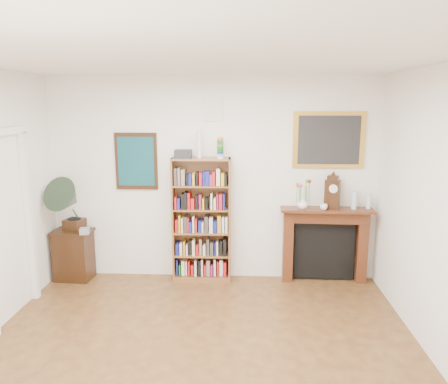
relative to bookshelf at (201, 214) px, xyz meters
name	(u,v)px	position (x,y,z in m)	size (l,w,h in m)	color
room	(191,233)	(0.15, -2.34, 0.44)	(4.51, 5.01, 2.81)	#4C2817
door_casing	(7,211)	(-2.06, -1.14, 0.30)	(0.08, 1.02, 2.17)	white
teal_poster	(136,161)	(-0.90, 0.14, 0.69)	(0.58, 0.04, 0.78)	black
small_picture	(212,109)	(0.15, 0.14, 1.39)	(0.26, 0.04, 0.30)	white
gilt_painting	(329,140)	(1.70, 0.14, 0.99)	(0.95, 0.04, 0.75)	gold
bookshelf	(201,214)	(0.00, 0.00, 0.00)	(0.79, 0.29, 1.98)	brown
side_cabinet	(74,255)	(-1.79, -0.05, -0.60)	(0.52, 0.38, 0.71)	black
fireplace	(325,238)	(1.69, 0.07, -0.35)	(1.25, 0.34, 1.04)	#481D10
gramophone	(69,201)	(-1.77, -0.13, 0.19)	(0.60, 0.69, 0.78)	black
cd_stack	(85,231)	(-1.56, -0.20, -0.21)	(0.12, 0.12, 0.08)	#AFAEBA
mantel_clock	(332,193)	(1.75, 0.02, 0.30)	(0.22, 0.17, 0.45)	black
flower_vase	(303,203)	(1.36, -0.01, 0.16)	(0.14, 0.14, 0.15)	white
teacup	(324,207)	(1.63, -0.06, 0.12)	(0.10, 0.10, 0.08)	white
bottle_left	(354,200)	(2.04, 0.01, 0.21)	(0.07, 0.07, 0.24)	silver
bottle_right	(369,201)	(2.24, 0.04, 0.19)	(0.06, 0.06, 0.20)	silver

